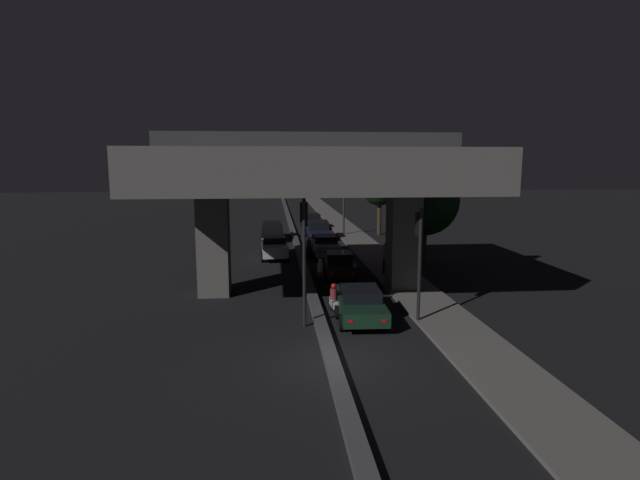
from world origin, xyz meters
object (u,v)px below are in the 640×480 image
object	(u,v)px
traffic_light_left_of_median	(304,239)
motorcycle_black_filtering_far	(309,248)
traffic_light_right_of_median	(419,245)
motorcycle_red_filtering_mid	(320,272)
car_silver_third	(324,246)
pedestrian_on_sidewalk	(385,258)
motorcycle_white_filtering_near	(334,301)
street_lamp	(340,186)
car_black_second_oncoming	(272,230)
car_dark_blue_fourth	(318,230)
car_black_second	(339,264)
car_white_lead_oncoming	(274,247)
car_dark_red_fifth	(311,221)
car_dark_green_lead	(360,302)

from	to	relation	value
traffic_light_left_of_median	motorcycle_black_filtering_far	size ratio (longest dim) A/B	3.01
traffic_light_right_of_median	motorcycle_red_filtering_mid	xyz separation A→B (m)	(-3.38, 7.21, -2.68)
car_silver_third	pedestrian_on_sidewalk	distance (m)	6.91
motorcycle_white_filtering_near	motorcycle_red_filtering_mid	xyz separation A→B (m)	(-0.04, 5.80, -0.01)
motorcycle_red_filtering_mid	street_lamp	bearing A→B (deg)	-11.11
car_black_second_oncoming	car_dark_blue_fourth	bearing A→B (deg)	90.13
car_silver_third	car_dark_blue_fourth	world-z (taller)	car_dark_blue_fourth
car_black_second	motorcycle_black_filtering_far	distance (m)	6.65
motorcycle_red_filtering_mid	pedestrian_on_sidewalk	distance (m)	4.24
car_white_lead_oncoming	motorcycle_black_filtering_far	bearing A→B (deg)	95.49
car_silver_third	car_dark_blue_fourth	bearing A→B (deg)	-5.19
car_black_second	car_dark_red_fifth	distance (m)	21.63
motorcycle_red_filtering_mid	motorcycle_black_filtering_far	world-z (taller)	motorcycle_black_filtering_far
traffic_light_right_of_median	car_white_lead_oncoming	size ratio (longest dim) A/B	1.11
motorcycle_white_filtering_near	pedestrian_on_sidewalk	xyz separation A→B (m)	(3.91, 7.25, 0.45)
car_dark_green_lead	car_silver_third	size ratio (longest dim) A/B	1.01
car_dark_green_lead	motorcycle_red_filtering_mid	size ratio (longest dim) A/B	2.84
car_white_lead_oncoming	pedestrian_on_sidewalk	xyz separation A→B (m)	(6.44, -6.09, 0.26)
car_dark_red_fifth	motorcycle_white_filtering_near	world-z (taller)	car_dark_red_fifth
car_dark_green_lead	motorcycle_white_filtering_near	size ratio (longest dim) A/B	2.56
traffic_light_right_of_median	traffic_light_left_of_median	bearing A→B (deg)	-179.94
car_dark_red_fifth	motorcycle_red_filtering_mid	distance (m)	23.01
traffic_light_right_of_median	car_black_second	size ratio (longest dim) A/B	1.10
motorcycle_black_filtering_far	pedestrian_on_sidewalk	distance (m)	7.59
traffic_light_left_of_median	traffic_light_right_of_median	distance (m)	4.72
traffic_light_right_of_median	car_dark_blue_fourth	size ratio (longest dim) A/B	1.14
traffic_light_left_of_median	car_silver_third	world-z (taller)	traffic_light_left_of_median
motorcycle_red_filtering_mid	motorcycle_black_filtering_far	distance (m)	7.86
car_dark_red_fifth	car_black_second_oncoming	bearing A→B (deg)	148.47
car_black_second	car_dark_red_fifth	size ratio (longest dim) A/B	0.93
car_dark_red_fifth	car_white_lead_oncoming	world-z (taller)	car_white_lead_oncoming
motorcycle_white_filtering_near	motorcycle_black_filtering_far	bearing A→B (deg)	-2.00
street_lamp	car_black_second_oncoming	xyz separation A→B (m)	(-6.18, -1.84, -3.72)
traffic_light_right_of_median	car_black_second_oncoming	bearing A→B (deg)	104.51
car_dark_green_lead	motorcycle_black_filtering_far	xyz separation A→B (m)	(-1.13, 14.36, -0.13)
car_black_second	motorcycle_red_filtering_mid	distance (m)	1.82
car_dark_red_fifth	car_white_lead_oncoming	size ratio (longest dim) A/B	1.08
street_lamp	car_silver_third	xyz separation A→B (m)	(-2.51, -10.17, -3.73)
car_dark_blue_fourth	pedestrian_on_sidewalk	distance (m)	14.79
car_dark_blue_fourth	motorcycle_black_filtering_far	distance (m)	8.27
car_dark_green_lead	pedestrian_on_sidewalk	size ratio (longest dim) A/B	2.73
car_black_second_oncoming	motorcycle_black_filtering_far	world-z (taller)	car_black_second_oncoming
car_dark_green_lead	street_lamp	bearing A→B (deg)	-3.07
car_dark_blue_fourth	motorcycle_black_filtering_far	size ratio (longest dim) A/B	2.41
pedestrian_on_sidewalk	street_lamp	bearing A→B (deg)	91.47
motorcycle_white_filtering_near	motorcycle_black_filtering_far	distance (m)	13.67
car_dark_blue_fourth	pedestrian_on_sidewalk	bearing A→B (deg)	-168.89
car_silver_third	motorcycle_red_filtering_mid	bearing A→B (deg)	169.58
car_dark_green_lead	motorcycle_black_filtering_far	world-z (taller)	same
motorcycle_white_filtering_near	motorcycle_red_filtering_mid	distance (m)	5.80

